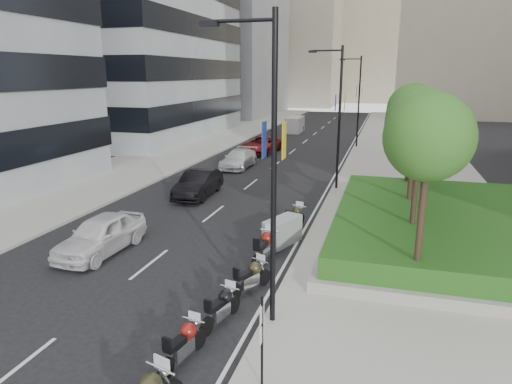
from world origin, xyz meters
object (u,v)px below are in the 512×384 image
at_px(motorcycle_1, 184,343).
at_px(motorcycle_4, 265,247).
at_px(lamp_post_0, 268,159).
at_px(lamp_post_2, 357,97).
at_px(motorcycle_5, 282,231).
at_px(delivery_van, 295,125).
at_px(car_b, 198,184).
at_px(motorcycle_2, 222,307).
at_px(car_a, 101,234).
at_px(car_d, 261,145).
at_px(lamp_post_1, 337,111).
at_px(car_c, 239,159).
at_px(parking_sign, 262,337).
at_px(motorcycle_3, 251,277).
at_px(motorcycle_6, 295,218).

distance_m(motorcycle_1, motorcycle_4, 6.89).
bearing_deg(lamp_post_0, lamp_post_2, 90.00).
distance_m(motorcycle_5, delivery_van, 39.68).
bearing_deg(motorcycle_4, car_b, 43.66).
bearing_deg(motorcycle_2, car_a, 73.42).
bearing_deg(motorcycle_5, delivery_van, 32.03).
relative_size(lamp_post_0, car_d, 1.60).
distance_m(lamp_post_1, car_b, 9.73).
xyz_separation_m(car_c, car_d, (-0.13, 7.23, 0.07)).
bearing_deg(delivery_van, lamp_post_1, -74.75).
bearing_deg(delivery_van, parking_sign, -80.55).
xyz_separation_m(lamp_post_1, car_b, (-7.82, -3.92, -4.26)).
relative_size(lamp_post_1, parking_sign, 3.60).
height_order(car_a, car_d, car_a).
bearing_deg(motorcycle_2, motorcycle_5, 10.72).
distance_m(motorcycle_4, car_c, 19.08).
distance_m(lamp_post_1, motorcycle_5, 11.39).
bearing_deg(parking_sign, motorcycle_3, 109.72).
relative_size(motorcycle_6, car_a, 0.45).
bearing_deg(motorcycle_6, delivery_van, 24.82).
relative_size(parking_sign, motorcycle_2, 1.25).
xyz_separation_m(motorcycle_6, car_a, (-7.25, -5.17, 0.23)).
xyz_separation_m(lamp_post_2, delivery_van, (-8.37, 10.57, -4.16)).
bearing_deg(motorcycle_1, motorcycle_2, 3.23).
xyz_separation_m(lamp_post_2, motorcycle_6, (-0.91, -26.30, -4.49)).
relative_size(motorcycle_6, car_c, 0.43).
distance_m(lamp_post_0, lamp_post_1, 17.00).
distance_m(lamp_post_2, motorcycle_6, 26.70).
bearing_deg(motorcycle_6, car_a, 138.85).
bearing_deg(motorcycle_6, car_b, 70.99).
bearing_deg(car_b, lamp_post_2, 67.90).
xyz_separation_m(lamp_post_1, car_c, (-8.22, 5.20, -4.35)).
height_order(motorcycle_1, motorcycle_5, motorcycle_5).
xyz_separation_m(car_a, car_b, (0.34, 9.55, -0.00)).
bearing_deg(car_d, car_a, -85.16).
distance_m(car_a, delivery_van, 42.04).
bearing_deg(motorcycle_1, lamp_post_1, 5.92).
relative_size(motorcycle_3, car_b, 0.40).
bearing_deg(car_d, motorcycle_6, -65.84).
bearing_deg(car_c, delivery_van, 91.00).
xyz_separation_m(motorcycle_5, car_c, (-7.18, 15.63, 0.11)).
xyz_separation_m(car_b, car_c, (-0.40, 9.12, -0.09)).
bearing_deg(lamp_post_1, car_b, -153.40).
height_order(motorcycle_3, motorcycle_4, motorcycle_4).
height_order(car_b, delivery_van, delivery_van).
xyz_separation_m(lamp_post_1, motorcycle_4, (-1.28, -12.57, -4.42)).
bearing_deg(motorcycle_4, motorcycle_5, 0.20).
bearing_deg(lamp_post_1, lamp_post_2, 90.00).
xyz_separation_m(lamp_post_0, parking_sign, (0.66, -3.00, -3.61)).
height_order(lamp_post_1, motorcycle_1, lamp_post_1).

